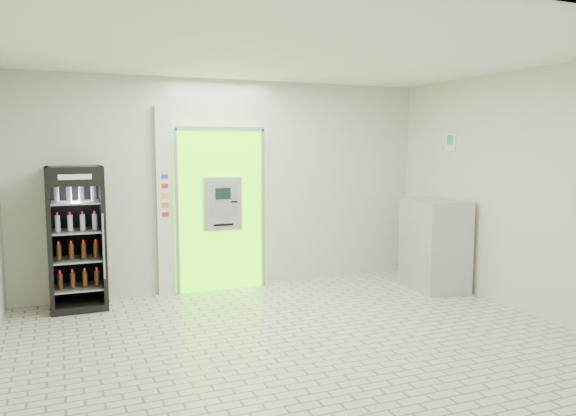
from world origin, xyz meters
TOP-DOWN VIEW (x-y plane):
  - ground at (0.00, 0.00)m, footprint 6.00×6.00m
  - room_shell at (0.00, 0.00)m, footprint 6.00×6.00m
  - atm_assembly at (-0.20, 2.41)m, footprint 1.30×0.24m
  - pillar at (-0.98, 2.45)m, footprint 0.22×0.11m
  - beverage_cooler at (-2.14, 2.20)m, footprint 0.68×0.65m
  - steel_cabinet at (2.67, 1.28)m, footprint 0.77×1.05m
  - exit_sign at (2.99, 1.40)m, footprint 0.02×0.22m

SIDE VIEW (x-z plane):
  - ground at x=0.00m, z-range 0.00..0.00m
  - steel_cabinet at x=2.67m, z-range 0.00..1.30m
  - beverage_cooler at x=-2.14m, z-range -0.04..1.78m
  - atm_assembly at x=-0.20m, z-range 0.01..2.34m
  - pillar at x=-0.98m, z-range 0.00..2.60m
  - room_shell at x=0.00m, z-range -1.16..4.84m
  - exit_sign at x=2.99m, z-range 1.99..2.25m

